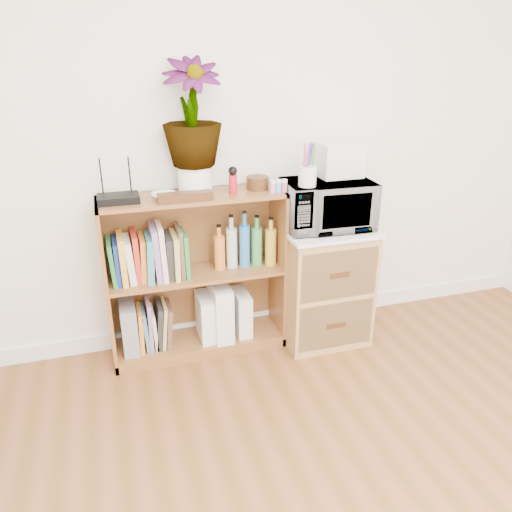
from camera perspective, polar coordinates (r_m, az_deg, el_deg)
name	(u,v)px	position (r m, az deg, el deg)	size (l,w,h in m)	color
skirting_board	(249,320)	(3.25, -0.83, -7.29)	(4.00, 0.02, 0.10)	white
bookshelf	(196,276)	(2.86, -6.85, -2.26)	(1.00, 0.30, 0.95)	brown
wicker_unit	(322,284)	(3.05, 7.52, -3.20)	(0.50, 0.45, 0.70)	#9E7542
microwave	(327,205)	(2.86, 8.12, 5.84)	(0.49, 0.33, 0.27)	white
pen_cup	(307,176)	(2.69, 5.89, 9.05)	(0.10, 0.10, 0.11)	white
small_appliance	(339,160)	(2.93, 9.44, 10.82)	(0.24, 0.20, 0.19)	white
router	(118,199)	(2.63, -15.46, 6.34)	(0.21, 0.14, 0.04)	black
white_bowl	(164,196)	(2.64, -10.47, 6.76)	(0.13, 0.13, 0.03)	silver
plant_pot	(195,180)	(2.69, -6.98, 8.63)	(0.18, 0.18, 0.15)	white
potted_plant	(192,113)	(2.63, -7.35, 15.92)	(0.30, 0.30, 0.54)	#28652D
trinket_box	(185,197)	(2.58, -8.10, 6.71)	(0.28, 0.07, 0.05)	#3B2510
kokeshi_doll	(233,184)	(2.68, -2.65, 8.17)	(0.05, 0.05, 0.10)	red
wooden_bowl	(257,183)	(2.77, 0.17, 8.35)	(0.12, 0.12, 0.07)	#3B2210
paint_jars	(279,188)	(2.71, 2.60, 7.79)	(0.11, 0.04, 0.05)	#DB7A82
file_box	(129,326)	(2.95, -14.31, -7.78)	(0.09, 0.23, 0.29)	gray
magazine_holder_left	(206,317)	(2.98, -5.78, -6.93)	(0.09, 0.22, 0.27)	silver
magazine_holder_mid	(220,310)	(2.98, -4.10, -6.17)	(0.11, 0.27, 0.33)	silver
magazine_holder_right	(241,312)	(3.02, -1.69, -6.40)	(0.08, 0.21, 0.27)	silver
cookbooks	(149,256)	(2.77, -12.11, 0.02)	(0.42, 0.20, 0.31)	#1F7733
liquor_bottles	(245,243)	(2.85, -1.25, 1.54)	(0.36, 0.06, 0.32)	orange
lower_books	(154,325)	(2.96, -11.55, -7.73)	(0.20, 0.19, 0.30)	orange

